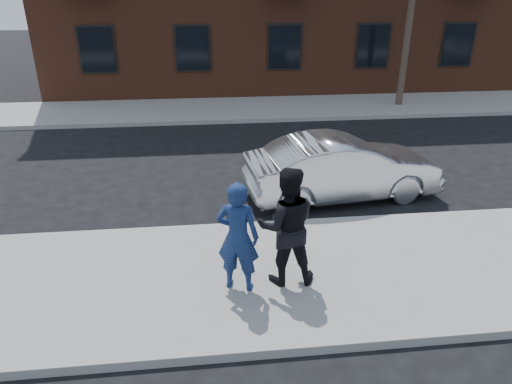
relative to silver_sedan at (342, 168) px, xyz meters
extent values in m
plane|color=black|center=(0.24, -2.89, -0.73)|extent=(100.00, 100.00, 0.00)
cube|color=gray|center=(0.24, -3.14, -0.65)|extent=(50.00, 3.50, 0.15)
cube|color=#999691|center=(0.24, -1.34, -0.65)|extent=(50.00, 0.10, 0.15)
cube|color=gray|center=(0.24, 8.36, -0.65)|extent=(50.00, 3.50, 0.15)
cube|color=#999691|center=(0.24, 6.56, -0.65)|extent=(50.00, 0.10, 0.15)
cube|color=black|center=(-7.26, 10.05, 1.47)|extent=(1.30, 0.06, 1.70)
cube|color=black|center=(4.14, 10.05, 1.47)|extent=(1.30, 0.06, 1.70)
cylinder|color=#32251D|center=(4.74, 8.11, 1.52)|extent=(0.26, 0.26, 4.20)
imported|color=silver|center=(0.00, 0.00, 0.00)|extent=(4.57, 2.08, 1.45)
imported|color=navy|center=(-2.64, -3.44, 0.33)|extent=(0.76, 0.61, 1.81)
cube|color=black|center=(-2.62, -3.22, 0.63)|extent=(0.11, 0.14, 0.08)
imported|color=black|center=(-1.88, -3.32, 0.40)|extent=(0.98, 0.77, 1.96)
cube|color=black|center=(-2.02, -3.13, 0.47)|extent=(0.09, 0.14, 0.06)
camera|label=1|loc=(-3.03, -9.45, 3.80)|focal=32.00mm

